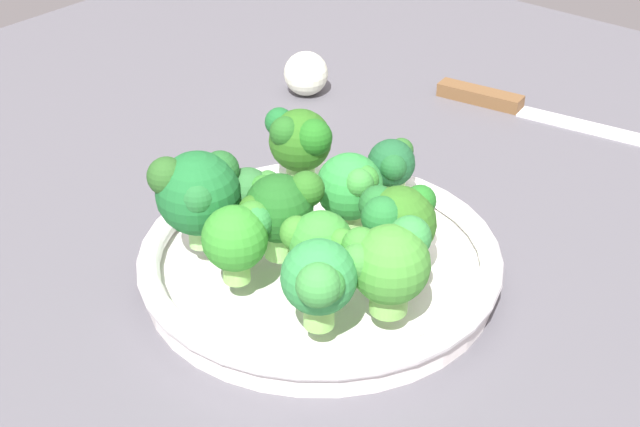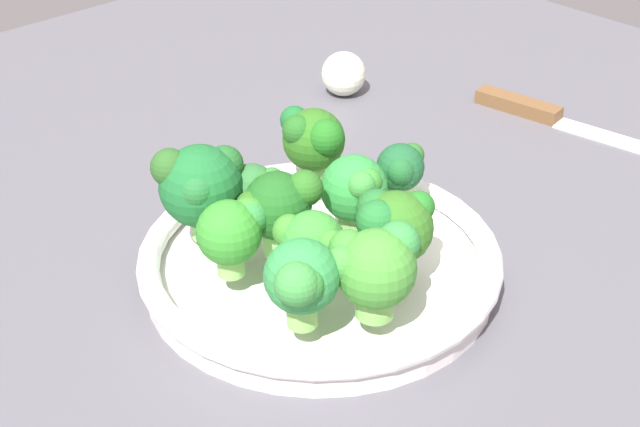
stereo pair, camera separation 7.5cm
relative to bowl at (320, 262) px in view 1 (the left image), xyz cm
name	(u,v)px [view 1 (the left image)]	position (x,y,z in cm)	size (l,w,h in cm)	color
ground_plane	(322,257)	(3.99, 3.15, -2.96)	(130.00, 130.00, 2.50)	#57555D
bowl	(320,262)	(0.00, 0.00, 0.00)	(29.20, 29.20, 3.34)	white
broccoli_floret_0	(388,262)	(-3.20, -8.89, 5.72)	(6.78, 6.38, 6.90)	#7DBF59
broccoli_floret_1	(197,192)	(-5.95, 7.35, 6.54)	(7.07, 6.62, 8.04)	#93D175
broccoli_floret_2	(319,281)	(-8.08, -6.69, 5.81)	(5.92, 5.60, 6.82)	#8FD666
broccoli_floret_3	(396,221)	(1.99, -5.83, 5.39)	(6.16, 6.15, 6.38)	#97CC6A
broccoli_floret_4	(280,209)	(-2.95, 1.47, 5.90)	(6.21, 5.40, 7.12)	#82C963
broccoli_floret_5	(252,196)	(-1.88, 5.46, 5.03)	(4.40, 4.84, 5.64)	#A2D374
broccoli_floret_6	(321,245)	(-4.02, -3.47, 5.27)	(4.83, 6.05, 6.11)	#8FD05B
broccoli_floret_7	(240,235)	(-7.08, 1.81, 5.41)	(5.74, 4.97, 6.19)	#83C35C
broccoli_floret_8	(299,140)	(6.25, 7.51, 6.05)	(5.60, 6.71, 7.02)	#86C666
broccoli_floret_9	(392,167)	(8.60, -0.64, 5.33)	(4.62, 4.01, 6.05)	#9BD86F
broccoli_floret_10	(349,189)	(3.69, 0.04, 5.20)	(5.49, 5.53, 6.30)	#8DBF6A
knife	(520,107)	(37.87, 3.17, -1.15)	(6.27, 26.66, 1.50)	silver
garlic_bulb	(306,74)	(26.43, 24.09, 0.78)	(4.98, 4.98, 4.98)	silver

